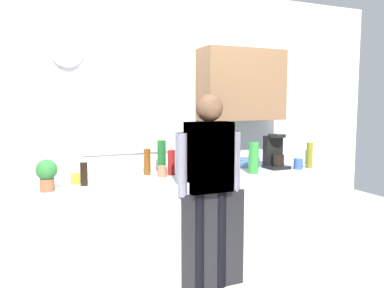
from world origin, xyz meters
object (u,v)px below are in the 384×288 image
cup_blue_mug (298,164)px  mixing_bowl (249,163)px  bottle_olive_oil (309,155)px  bottle_red_vinegar (171,162)px  bottle_dark_sauce (84,174)px  coffee_maker (275,153)px  bottle_green_wine (162,157)px  person_guest (209,175)px  bottle_amber_beer (147,162)px  potted_plant (47,173)px  bottle_clear_soda (254,158)px  dish_soap (308,157)px  cup_yellow_cup (75,178)px  cup_terracotta_mug (162,171)px  person_at_sink (209,175)px

cup_blue_mug → mixing_bowl: size_ratio=0.45×
bottle_olive_oil → cup_blue_mug: 0.16m
bottle_red_vinegar → bottle_dark_sauce: size_ratio=1.22×
coffee_maker → bottle_red_vinegar: (-1.04, 0.07, -0.04)m
bottle_green_wine → mixing_bowl: (0.92, 0.03, -0.11)m
mixing_bowl → person_guest: size_ratio=0.14×
cup_blue_mug → bottle_amber_beer: bearing=167.8°
cup_blue_mug → person_guest: 1.04m
bottle_green_wine → potted_plant: bearing=-162.4°
person_guest → cup_blue_mug: bearing=-159.0°
bottle_green_wine → coffee_maker: bearing=-7.6°
bottle_clear_soda → person_guest: size_ratio=0.17×
bottle_amber_beer → bottle_dark_sauce: bearing=-157.7°
bottle_green_wine → mixing_bowl: bearing=1.7°
coffee_maker → bottle_dark_sauce: size_ratio=1.83×
dish_soap → cup_blue_mug: bearing=-145.9°
cup_yellow_cup → person_guest: 1.05m
coffee_maker → bottle_green_wine: 1.11m
bottle_dark_sauce → bottle_clear_soda: 1.46m
cup_terracotta_mug → person_at_sink: 0.42m
bottle_dark_sauce → mixing_bowl: 1.64m
cup_terracotta_mug → mixing_bowl: cup_terracotta_mug is taller
mixing_bowl → bottle_olive_oil: bearing=-32.5°
person_guest → bottle_green_wine: bearing=-49.4°
bottle_dark_sauce → cup_terracotta_mug: bottle_dark_sauce is taller
bottle_dark_sauce → cup_yellow_cup: bearing=121.1°
bottle_amber_beer → bottle_olive_oil: bearing=-11.0°
bottle_dark_sauce → bottle_amber_beer: 0.62m
cup_blue_mug → person_guest: (-1.03, -0.16, -0.01)m
bottle_amber_beer → cup_blue_mug: (1.40, -0.30, -0.07)m
dish_soap → person_guest: person_guest is taller
bottle_red_vinegar → person_at_sink: bearing=-63.9°
bottle_olive_oil → mixing_bowl: (-0.49, 0.31, -0.08)m
mixing_bowl → coffee_maker: bearing=-43.3°
coffee_maker → cup_blue_mug: (0.17, -0.14, -0.10)m
cup_yellow_cup → bottle_clear_soda: bearing=-6.7°
bottle_amber_beer → person_at_sink: person_at_sink is taller
cup_terracotta_mug → person_at_sink: (0.28, -0.32, -0.00)m
bottle_dark_sauce → dish_soap: size_ratio=1.00×
bottle_olive_oil → bottle_green_wine: bottle_green_wine is taller
cup_yellow_cup → person_at_sink: bearing=-17.5°
coffee_maker → person_guest: size_ratio=0.21×
coffee_maker → cup_yellow_cup: (-1.86, 0.01, -0.10)m
cup_terracotta_mug → bottle_dark_sauce: bearing=-172.4°
bottle_dark_sauce → person_at_sink: (0.95, -0.23, -0.05)m
bottle_amber_beer → mixing_bowl: (1.05, 0.01, -0.08)m
dish_soap → person_guest: size_ratio=0.11×
bottle_red_vinegar → bottle_olive_oil: size_ratio=0.88×
cup_terracotta_mug → person_guest: size_ratio=0.06×
coffee_maker → bottle_amber_beer: size_ratio=1.43×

